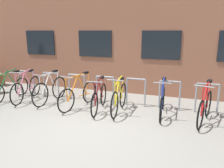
{
  "coord_description": "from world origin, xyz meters",
  "views": [
    {
      "loc": [
        2.1,
        -4.46,
        2.25
      ],
      "look_at": [
        0.01,
        1.6,
        0.7
      ],
      "focal_mm": 35.5,
      "sensor_mm": 36.0,
      "label": 1
    }
  ],
  "objects_px": {
    "bicycle_green": "(10,88)",
    "bicycle_white": "(50,90)",
    "bicycle_yellow": "(119,98)",
    "bicycle_pink": "(26,88)",
    "bicycle_orange": "(79,94)",
    "bicycle_maroon": "(99,97)",
    "bicycle_blue": "(162,101)",
    "bicycle_red": "(205,107)"
  },
  "relations": [
    {
      "from": "bicycle_green",
      "to": "bicycle_white",
      "type": "relative_size",
      "value": 1.0
    },
    {
      "from": "bicycle_yellow",
      "to": "bicycle_pink",
      "type": "height_order",
      "value": "bicycle_yellow"
    },
    {
      "from": "bicycle_orange",
      "to": "bicycle_maroon",
      "type": "distance_m",
      "value": 0.69
    },
    {
      "from": "bicycle_blue",
      "to": "bicycle_white",
      "type": "xyz_separation_m",
      "value": [
        -3.54,
        -0.06,
        0.03
      ]
    },
    {
      "from": "bicycle_blue",
      "to": "bicycle_red",
      "type": "bearing_deg",
      "value": -9.83
    },
    {
      "from": "bicycle_blue",
      "to": "bicycle_white",
      "type": "relative_size",
      "value": 1.02
    },
    {
      "from": "bicycle_green",
      "to": "bicycle_white",
      "type": "distance_m",
      "value": 1.49
    },
    {
      "from": "bicycle_red",
      "to": "bicycle_maroon",
      "type": "distance_m",
      "value": 2.84
    },
    {
      "from": "bicycle_yellow",
      "to": "bicycle_red",
      "type": "distance_m",
      "value": 2.25
    },
    {
      "from": "bicycle_pink",
      "to": "bicycle_blue",
      "type": "xyz_separation_m",
      "value": [
        4.42,
        0.12,
        -0.02
      ]
    },
    {
      "from": "bicycle_red",
      "to": "bicycle_orange",
      "type": "bearing_deg",
      "value": -179.97
    },
    {
      "from": "bicycle_maroon",
      "to": "bicycle_orange",
      "type": "bearing_deg",
      "value": 175.52
    },
    {
      "from": "bicycle_red",
      "to": "bicycle_blue",
      "type": "xyz_separation_m",
      "value": [
        -1.07,
        0.19,
        -0.02
      ]
    },
    {
      "from": "bicycle_yellow",
      "to": "bicycle_orange",
      "type": "distance_m",
      "value": 1.27
    },
    {
      "from": "bicycle_pink",
      "to": "bicycle_orange",
      "type": "distance_m",
      "value": 1.97
    },
    {
      "from": "bicycle_orange",
      "to": "bicycle_white",
      "type": "height_order",
      "value": "bicycle_orange"
    },
    {
      "from": "bicycle_maroon",
      "to": "bicycle_blue",
      "type": "bearing_deg",
      "value": 7.79
    },
    {
      "from": "bicycle_pink",
      "to": "bicycle_red",
      "type": "bearing_deg",
      "value": -0.63
    },
    {
      "from": "bicycle_red",
      "to": "bicycle_white",
      "type": "relative_size",
      "value": 0.96
    },
    {
      "from": "bicycle_maroon",
      "to": "bicycle_white",
      "type": "bearing_deg",
      "value": 174.21
    },
    {
      "from": "bicycle_pink",
      "to": "bicycle_orange",
      "type": "relative_size",
      "value": 1.0
    },
    {
      "from": "bicycle_white",
      "to": "bicycle_pink",
      "type": "bearing_deg",
      "value": -175.9
    },
    {
      "from": "bicycle_orange",
      "to": "bicycle_pink",
      "type": "bearing_deg",
      "value": 178.18
    },
    {
      "from": "bicycle_white",
      "to": "bicycle_red",
      "type": "bearing_deg",
      "value": -1.54
    },
    {
      "from": "bicycle_blue",
      "to": "bicycle_green",
      "type": "distance_m",
      "value": 5.02
    },
    {
      "from": "bicycle_blue",
      "to": "bicycle_white",
      "type": "bearing_deg",
      "value": -179.0
    },
    {
      "from": "bicycle_blue",
      "to": "bicycle_green",
      "type": "relative_size",
      "value": 1.01
    },
    {
      "from": "bicycle_pink",
      "to": "bicycle_white",
      "type": "distance_m",
      "value": 0.89
    },
    {
      "from": "bicycle_yellow",
      "to": "bicycle_white",
      "type": "distance_m",
      "value": 2.36
    },
    {
      "from": "bicycle_pink",
      "to": "bicycle_orange",
      "type": "bearing_deg",
      "value": -1.82
    },
    {
      "from": "bicycle_maroon",
      "to": "bicycle_red",
      "type": "bearing_deg",
      "value": 1.13
    },
    {
      "from": "bicycle_white",
      "to": "bicycle_maroon",
      "type": "height_order",
      "value": "bicycle_white"
    },
    {
      "from": "bicycle_pink",
      "to": "bicycle_white",
      "type": "relative_size",
      "value": 1.02
    },
    {
      "from": "bicycle_blue",
      "to": "bicycle_orange",
      "type": "xyz_separation_m",
      "value": [
        -2.45,
        -0.19,
        0.02
      ]
    },
    {
      "from": "bicycle_green",
      "to": "bicycle_pink",
      "type": "bearing_deg",
      "value": 10.51
    },
    {
      "from": "bicycle_orange",
      "to": "bicycle_white",
      "type": "distance_m",
      "value": 1.09
    },
    {
      "from": "bicycle_blue",
      "to": "bicycle_maroon",
      "type": "xyz_separation_m",
      "value": [
        -1.76,
        -0.24,
        -0.0
      ]
    },
    {
      "from": "bicycle_yellow",
      "to": "bicycle_green",
      "type": "height_order",
      "value": "bicycle_green"
    },
    {
      "from": "bicycle_red",
      "to": "bicycle_maroon",
      "type": "bearing_deg",
      "value": -178.87
    },
    {
      "from": "bicycle_orange",
      "to": "bicycle_red",
      "type": "bearing_deg",
      "value": 0.03
    },
    {
      "from": "bicycle_maroon",
      "to": "bicycle_pink",
      "type": "bearing_deg",
      "value": 177.49
    },
    {
      "from": "bicycle_yellow",
      "to": "bicycle_green",
      "type": "relative_size",
      "value": 0.98
    }
  ]
}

